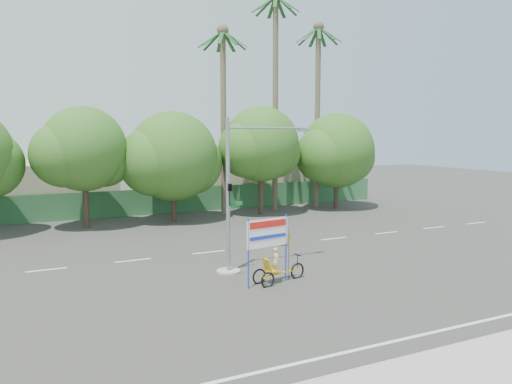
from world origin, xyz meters
name	(u,v)px	position (x,y,z in m)	size (l,w,h in m)	color
ground	(323,290)	(0.00, 0.00, 0.00)	(120.00, 120.00, 0.00)	#33302D
sidewalk_near	(475,366)	(0.00, -7.50, 0.06)	(50.00, 2.40, 0.12)	gray
fence	(174,200)	(0.00, 21.50, 1.00)	(38.00, 0.08, 2.00)	#336B3D
building_left	(33,188)	(-10.00, 26.00, 2.00)	(12.00, 8.00, 4.00)	#B5A78F
building_right	(243,181)	(8.00, 26.00, 1.80)	(14.00, 8.00, 3.60)	#B5A78F
tree_left	(83,152)	(-7.05, 18.00, 5.06)	(6.66, 5.60, 8.07)	#473828
tree_center	(172,159)	(-1.05, 18.00, 4.47)	(7.62, 6.40, 7.85)	#473828
tree_right	(261,147)	(5.95, 18.00, 5.24)	(6.90, 5.80, 8.36)	#473828
tree_far_right	(336,153)	(12.95, 18.00, 4.64)	(7.38, 6.20, 7.94)	#473828
palm_tall	(275,81)	(8.00, 19.50, 10.46)	(3.73, 3.79, 17.45)	#70604C
palm_mid	(318,96)	(12.00, 19.50, 9.40)	(3.73, 3.79, 15.45)	#70604C
palm_short	(223,99)	(3.50, 19.50, 8.86)	(3.73, 3.79, 14.45)	#70604C
traffic_signal	(234,209)	(-2.20, 3.98, 2.92)	(4.72, 1.10, 7.00)	gray
trike_billboard	(273,256)	(-1.43, 1.65, 1.19)	(2.97, 0.93, 2.95)	black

